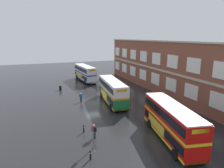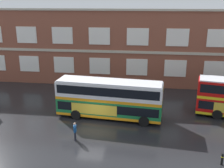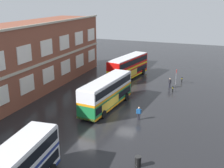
% 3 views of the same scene
% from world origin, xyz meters
% --- Properties ---
extents(ground_plane, '(120.00, 120.00, 0.00)m').
position_xyz_m(ground_plane, '(0.00, 2.00, 0.00)').
color(ground_plane, black).
extents(brick_terminal_building, '(47.60, 8.19, 10.91)m').
position_xyz_m(brick_terminal_building, '(-1.55, 17.98, 5.31)').
color(brick_terminal_building, brown).
rests_on(brick_terminal_building, ground).
extents(double_decker_middle, '(11.19, 3.64, 4.07)m').
position_xyz_m(double_decker_middle, '(1.32, 3.28, 2.15)').
color(double_decker_middle, '#197038').
rests_on(double_decker_middle, ground).
extents(double_decker_far, '(11.29, 4.58, 4.07)m').
position_xyz_m(double_decker_far, '(16.13, 4.91, 2.15)').
color(double_decker_far, red).
rests_on(double_decker_far, ground).
extents(waiting_passenger, '(0.46, 0.58, 1.70)m').
position_xyz_m(waiting_passenger, '(12.93, -3.34, 0.93)').
color(waiting_passenger, black).
rests_on(waiting_passenger, ground).
extents(second_passenger, '(0.30, 0.64, 1.70)m').
position_xyz_m(second_passenger, '(-1.02, -1.94, 0.93)').
color(second_passenger, black).
rests_on(second_passenger, ground).
extents(bus_stand_flag, '(0.44, 0.10, 2.70)m').
position_xyz_m(bus_stand_flag, '(15.06, -4.04, 1.64)').
color(bus_stand_flag, slate).
rests_on(bus_stand_flag, ground).
extents(station_litter_bin, '(0.60, 0.60, 1.03)m').
position_xyz_m(station_litter_bin, '(-10.64, -4.56, 0.52)').
color(station_litter_bin, black).
rests_on(station_litter_bin, ground).
extents(safety_bollard_west, '(0.19, 0.19, 0.95)m').
position_xyz_m(safety_bollard_west, '(11.05, -4.16, 0.49)').
color(safety_bollard_west, black).
rests_on(safety_bollard_west, ground).
extents(safety_bollard_east, '(0.19, 0.19, 0.95)m').
position_xyz_m(safety_bollard_east, '(16.89, -4.82, 0.49)').
color(safety_bollard_east, black).
rests_on(safety_bollard_east, ground).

